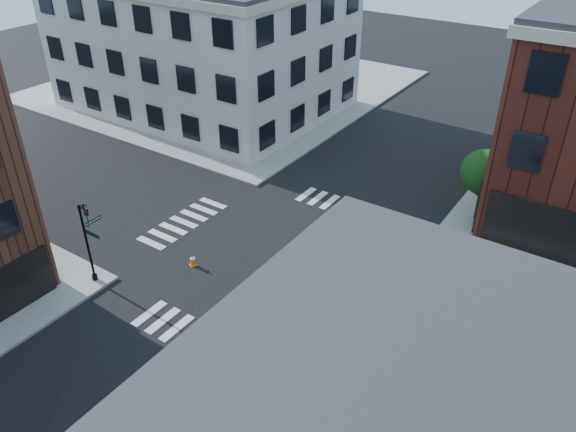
# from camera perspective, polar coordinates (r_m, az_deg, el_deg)

# --- Properties ---
(ground) EXTENTS (120.00, 120.00, 0.00)m
(ground) POSITION_cam_1_polar(r_m,az_deg,el_deg) (30.63, -0.94, -4.54)
(ground) COLOR black
(ground) RESTS_ON ground
(sidewalk_nw) EXTENTS (30.00, 30.00, 0.15)m
(sidewalk_nw) POSITION_cam_1_polar(r_m,az_deg,el_deg) (57.13, -6.35, 13.10)
(sidewalk_nw) COLOR gray
(sidewalk_nw) RESTS_ON ground
(building_nw) EXTENTS (22.00, 16.00, 11.00)m
(building_nw) POSITION_cam_1_polar(r_m,az_deg,el_deg) (50.73, -8.65, 16.97)
(building_nw) COLOR silver
(building_nw) RESTS_ON ground
(tree_near) EXTENTS (2.69, 2.69, 4.49)m
(tree_near) POSITION_cam_1_polar(r_m,az_deg,el_deg) (34.32, 19.35, 3.98)
(tree_near) COLOR black
(tree_near) RESTS_ON ground
(tree_far) EXTENTS (2.43, 2.43, 4.07)m
(tree_far) POSITION_cam_1_polar(r_m,az_deg,el_deg) (39.81, 21.84, 6.86)
(tree_far) COLOR black
(tree_far) RESTS_ON ground
(signal_pole) EXTENTS (1.29, 1.24, 4.60)m
(signal_pole) POSITION_cam_1_polar(r_m,az_deg,el_deg) (29.23, -19.62, -1.81)
(signal_pole) COLOR black
(signal_pole) RESTS_ON ground
(box_truck) EXTENTS (8.03, 2.76, 3.59)m
(box_truck) POSITION_cam_1_polar(r_m,az_deg,el_deg) (25.01, 14.31, -10.01)
(box_truck) COLOR white
(box_truck) RESTS_ON ground
(traffic_cone) EXTENTS (0.48, 0.48, 0.66)m
(traffic_cone) POSITION_cam_1_polar(r_m,az_deg,el_deg) (30.52, -9.65, -4.46)
(traffic_cone) COLOR orange
(traffic_cone) RESTS_ON ground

